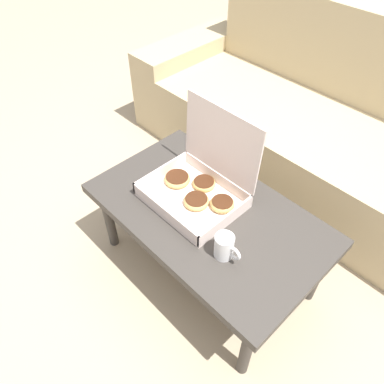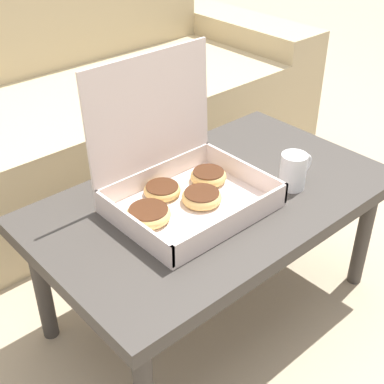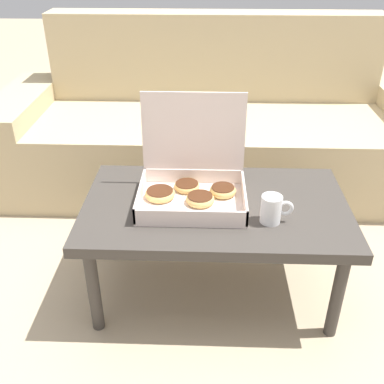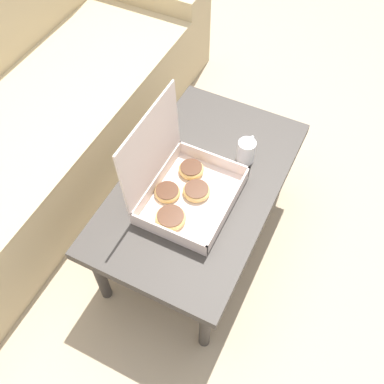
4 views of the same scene
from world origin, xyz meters
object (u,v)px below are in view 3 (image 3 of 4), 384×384
(coffee_table, at_px, (215,213))
(pastry_box, at_px, (192,182))
(couch, at_px, (213,130))
(coffee_mug, at_px, (272,209))

(coffee_table, xyz_separation_m, pastry_box, (-0.09, 0.04, 0.11))
(pastry_box, bearing_deg, coffee_table, -26.51)
(coffee_table, bearing_deg, pastry_box, 153.49)
(couch, height_order, pastry_box, couch)
(coffee_table, height_order, pastry_box, pastry_box)
(coffee_table, height_order, coffee_mug, coffee_mug)
(couch, height_order, coffee_table, couch)
(pastry_box, height_order, coffee_mug, pastry_box)
(pastry_box, relative_size, coffee_mug, 3.46)
(couch, relative_size, coffee_table, 2.41)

